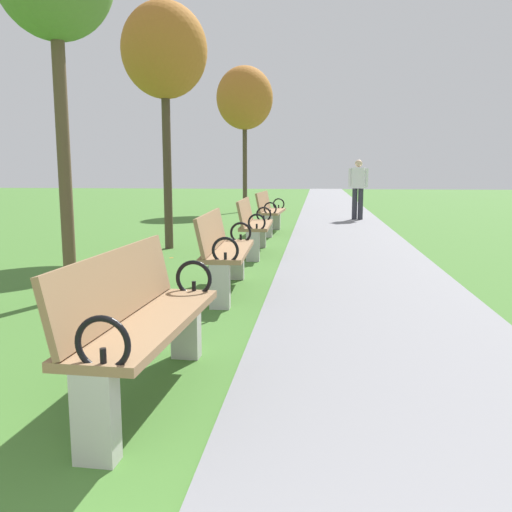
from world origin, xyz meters
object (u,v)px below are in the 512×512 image
tree_2 (164,52)px  park_bench_3 (224,250)px  park_bench_2 (141,320)px  pedestrian_walking (358,186)px  park_bench_5 (270,211)px  tree_3 (245,99)px  park_bench_4 (254,224)px

tree_2 → park_bench_3: bearing=-65.0°
park_bench_2 → pedestrian_walking: bearing=80.1°
park_bench_2 → park_bench_5: same height
park_bench_3 → tree_3: tree_3 is taller
park_bench_2 → park_bench_4: bearing=90.0°
park_bench_2 → tree_3: 15.28m
park_bench_4 → tree_2: 3.26m
park_bench_4 → pedestrian_walking: pedestrian_walking is taller
tree_3 → park_bench_4: bearing=-81.6°
park_bench_2 → tree_3: (-1.35, 14.89, 3.15)m
park_bench_2 → tree_3: size_ratio=0.35×
tree_3 → pedestrian_walking: tree_3 is taller
park_bench_5 → pedestrian_walking: 4.02m
park_bench_2 → pedestrian_walking: (2.13, 12.15, 0.44)m
park_bench_2 → pedestrian_walking: 12.35m
park_bench_5 → tree_3: 7.01m
tree_2 → pedestrian_walking: bearing=58.0°
park_bench_2 → tree_2: tree_2 is taller
tree_2 → pedestrian_walking: 7.35m
park_bench_3 → park_bench_5: 5.86m
park_bench_4 → park_bench_5: bearing=90.0°
park_bench_2 → pedestrian_walking: size_ratio=1.00×
park_bench_2 → park_bench_4: same height
park_bench_3 → park_bench_5: same height
park_bench_3 → park_bench_4: same height
park_bench_4 → pedestrian_walking: bearing=71.5°
pedestrian_walking → park_bench_5: bearing=-122.2°
park_bench_3 → park_bench_2: bearing=-90.0°
park_bench_3 → tree_3: 12.46m
park_bench_5 → pedestrian_walking: size_ratio=1.00×
park_bench_4 → pedestrian_walking: size_ratio=1.00×
park_bench_3 → tree_3: size_ratio=0.35×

